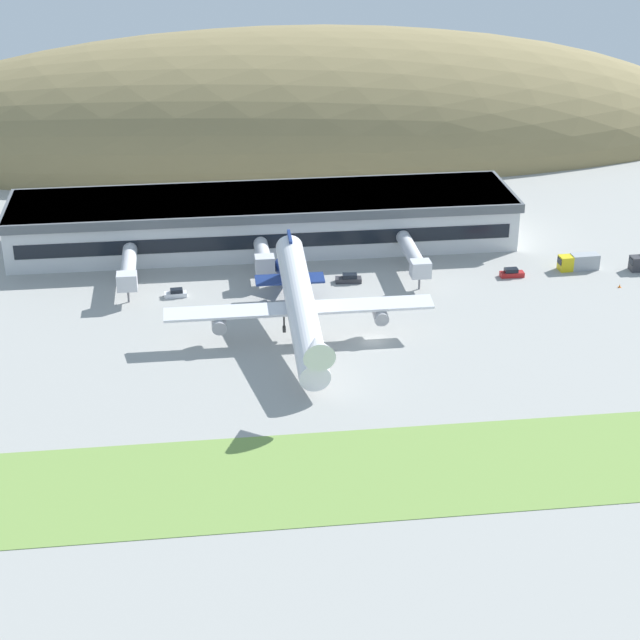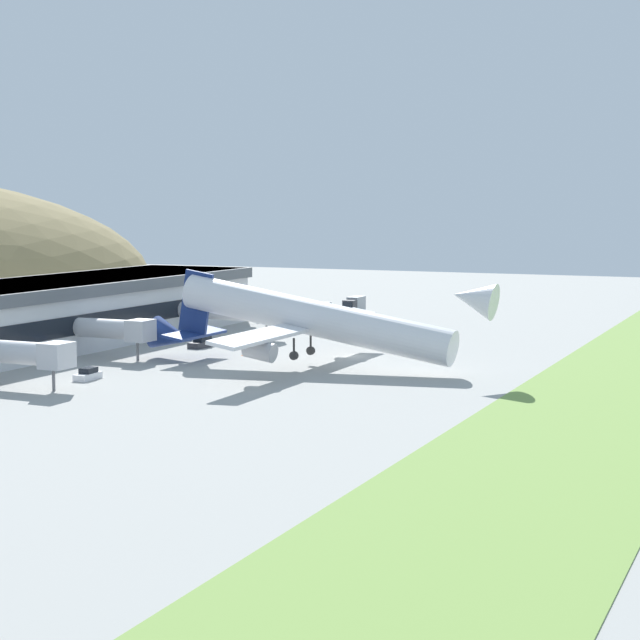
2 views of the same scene
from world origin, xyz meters
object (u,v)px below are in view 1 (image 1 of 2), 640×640
jetway_1 (263,256)px  service_car_0 (176,293)px  service_car_2 (349,279)px  box_truck (579,262)px  cargo_airplane (300,306)px  jetway_0 (128,268)px  traffic_cone_1 (620,286)px  traffic_cone_0 (328,304)px  jetway_2 (413,256)px  service_car_1 (512,273)px  terminal_building (264,217)px

jetway_1 → service_car_0: (-15.54, -6.59, -3.41)m
service_car_2 → box_truck: (42.13, 0.73, 0.74)m
jetway_1 → cargo_airplane: cargo_airplane is taller
jetway_0 → box_truck: (80.29, -0.83, -2.60)m
jetway_0 → traffic_cone_1: bearing=-6.5°
jetway_0 → traffic_cone_0: jetway_0 is taller
jetway_2 → cargo_airplane: size_ratio=0.36×
jetway_2 → service_car_2: size_ratio=3.62×
service_car_0 → traffic_cone_1: service_car_0 is taller
jetway_2 → box_truck: size_ratio=2.29×
jetway_1 → cargo_airplane: bearing=-81.8°
service_car_1 → jetway_2: bearing=172.4°
jetway_1 → box_truck: (56.84, -3.39, -2.60)m
jetway_2 → service_car_0: (-41.93, -3.65, -3.41)m
jetway_2 → traffic_cone_1: 36.26m
jetway_2 → traffic_cone_0: bearing=-147.2°
jetway_2 → cargo_airplane: 32.51m
jetway_1 → traffic_cone_1: jetway_1 is taller
jetway_1 → box_truck: jetway_1 is taller
terminal_building → jetway_0: terminal_building is taller
traffic_cone_1 → service_car_0: bearing=175.8°
service_car_1 → traffic_cone_1: 18.70m
jetway_0 → service_car_0: (7.91, -4.03, -3.41)m
service_car_0 → service_car_1: bearing=1.3°
jetway_0 → service_car_1: bearing=-2.3°
jetway_2 → traffic_cone_0: size_ratio=29.41×
service_car_0 → traffic_cone_0: size_ratio=6.70×
jetway_0 → service_car_0: size_ratio=4.20×
service_car_0 → traffic_cone_1: size_ratio=6.70×
jetway_2 → box_truck: jetway_2 is taller
jetway_2 → traffic_cone_1: size_ratio=29.41×
jetway_0 → box_truck: size_ratio=2.19×
service_car_2 → traffic_cone_0: size_ratio=8.12×
service_car_2 → traffic_cone_0: (-4.95, -9.52, -0.36)m
terminal_building → cargo_airplane: bearing=-86.8°
terminal_building → service_car_1: size_ratio=22.61×
jetway_2 → box_truck: (30.46, -0.45, -2.60)m
jetway_0 → cargo_airplane: 36.09m
jetway_0 → service_car_2: 38.34m
service_car_1 → jetway_1: bearing=173.1°
terminal_building → traffic_cone_0: 31.66m
jetway_1 → service_car_1: bearing=-6.9°
traffic_cone_1 → traffic_cone_0: bearing=-178.5°
jetway_0 → jetway_2: bearing=-0.4°
service_car_0 → box_truck: bearing=2.5°
service_car_1 → service_car_2: bearing=177.7°
box_truck → traffic_cone_0: (-47.08, -10.25, -1.11)m
cargo_airplane → traffic_cone_1: bearing=13.6°
jetway_1 → box_truck: bearing=-3.4°
traffic_cone_0 → box_truck: bearing=12.3°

